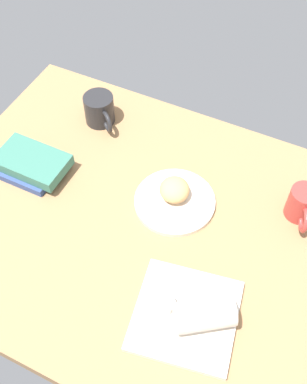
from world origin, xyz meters
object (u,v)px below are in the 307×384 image
object	(u,v)px
round_plate	(175,202)
sauce_cup	(164,304)
second_mug	(100,110)
breakfast_wrap	(204,314)
square_plate	(185,315)
scone_pastry	(175,190)
book_stack	(30,163)
coffee_mug	(302,204)

from	to	relation	value
round_plate	sauce_cup	bearing A→B (deg)	109.77
sauce_cup	second_mug	world-z (taller)	second_mug
breakfast_wrap	sauce_cup	bearing A→B (deg)	-121.10
square_plate	second_mug	xyz separation A→B (cm)	(49.84, -47.78, 4.00)
scone_pastry	second_mug	bearing A→B (deg)	-27.92
round_plate	breakfast_wrap	size ratio (longest dim) A/B	1.65
book_stack	sauce_cup	bearing A→B (deg)	157.30
scone_pastry	coffee_mug	world-z (taller)	coffee_mug
square_plate	book_stack	size ratio (longest dim) A/B	1.09
sauce_cup	second_mug	xyz separation A→B (cm)	(44.56, -48.14, 1.86)
round_plate	book_stack	xyz separation A→B (cm)	(42.09, 7.18, 2.08)
square_plate	book_stack	world-z (taller)	book_stack
sauce_cup	breakfast_wrap	bearing A→B (deg)	-176.08
coffee_mug	second_mug	world-z (taller)	coffee_mug
round_plate	square_plate	bearing A→B (deg)	118.70
sauce_cup	breakfast_wrap	distance (cm)	9.79
round_plate	sauce_cup	size ratio (longest dim) A/B	4.48
scone_pastry	square_plate	xyz separation A→B (cm)	(-16.55, 30.14, -3.27)
breakfast_wrap	round_plate	bearing A→B (deg)	-179.98
square_plate	breakfast_wrap	distance (cm)	6.09
scone_pastry	second_mug	xyz separation A→B (cm)	(33.30, -17.64, 0.73)
breakfast_wrap	square_plate	bearing A→B (deg)	-121.10
scone_pastry	coffee_mug	distance (cm)	33.74
breakfast_wrap	second_mug	distance (cm)	71.97
second_mug	square_plate	bearing A→B (deg)	136.21
book_stack	coffee_mug	world-z (taller)	coffee_mug
breakfast_wrap	book_stack	world-z (taller)	breakfast_wrap
round_plate	coffee_mug	world-z (taller)	coffee_mug
coffee_mug	round_plate	bearing A→B (deg)	19.21
square_plate	breakfast_wrap	world-z (taller)	breakfast_wrap
scone_pastry	breakfast_wrap	distance (cm)	36.38
round_plate	book_stack	distance (cm)	42.75
breakfast_wrap	coffee_mug	size ratio (longest dim) A/B	1.09
square_plate	second_mug	bearing A→B (deg)	-43.79
round_plate	scone_pastry	bearing A→B (deg)	-59.67
round_plate	coffee_mug	xyz separation A→B (cm)	(-31.54, -10.99, 4.17)
sauce_cup	book_stack	bearing A→B (deg)	-22.70
book_stack	square_plate	bearing A→B (deg)	159.50
square_plate	breakfast_wrap	size ratio (longest dim) A/B	1.75
coffee_mug	breakfast_wrap	bearing A→B (deg)	73.71
second_mug	book_stack	bearing A→B (deg)	72.95
scone_pastry	breakfast_wrap	bearing A→B (deg)	124.84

